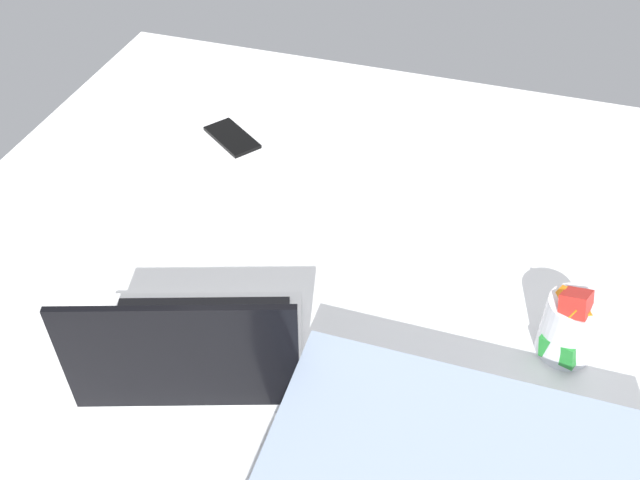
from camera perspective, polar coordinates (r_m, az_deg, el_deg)
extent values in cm
cube|color=white|center=(136.73, 6.13, -4.74)|extent=(180.00, 140.00, 18.00)
cube|color=silver|center=(116.81, -9.75, -8.65)|extent=(38.53, 32.15, 2.00)
cube|color=black|center=(116.83, -9.73, -7.70)|extent=(32.86, 25.20, 0.40)
cube|color=black|center=(101.19, -11.21, -9.38)|extent=(31.66, 11.25, 21.00)
cylinder|color=silver|center=(118.87, 19.51, -6.65)|extent=(9.00, 9.00, 11.00)
cube|color=#268C33|center=(119.34, 19.05, -7.91)|extent=(8.11, 7.50, 5.30)
cube|color=yellow|center=(118.73, 19.69, -6.91)|extent=(5.83, 5.35, 4.68)
cube|color=orange|center=(117.99, 19.46, -5.69)|extent=(6.12, 7.43, 7.07)
cube|color=orange|center=(116.02, 19.89, -5.32)|extent=(8.57, 7.79, 6.11)
cube|color=red|center=(114.01, 19.94, -4.83)|extent=(5.84, 6.56, 5.91)
cube|color=black|center=(162.09, -7.12, 8.21)|extent=(15.31, 13.76, 0.80)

